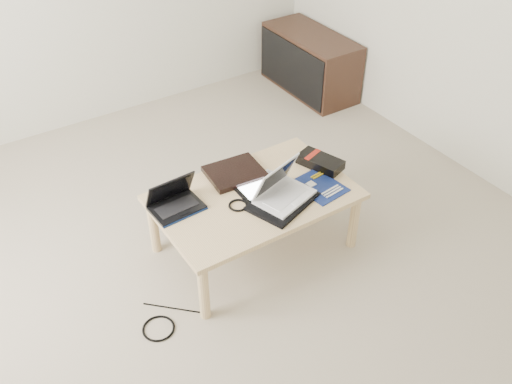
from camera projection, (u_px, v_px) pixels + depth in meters
ground at (214, 269)px, 3.28m from camera, size 4.00×4.00×0.00m
coffee_table at (254, 202)px, 3.21m from camera, size 1.10×0.70×0.40m
media_cabinet at (309, 63)px, 4.84m from camera, size 0.41×0.90×0.50m
book at (235, 173)px, 3.31m from camera, size 0.34×0.29×0.03m
netbook at (175, 202)px, 3.07m from camera, size 0.28×0.21×0.19m
tablet at (257, 189)px, 3.21m from camera, size 0.23×0.18×0.01m
remote at (279, 178)px, 3.29m from camera, size 0.11×0.21×0.02m
neoprene_sleeve at (282, 202)px, 3.11m from camera, size 0.42×0.36×0.02m
white_laptop at (282, 190)px, 3.11m from camera, size 0.36×0.30×0.21m
motherboard at (319, 186)px, 3.23m from camera, size 0.26×0.31×0.01m
gpu_box at (320, 162)px, 3.38m from camera, size 0.21×0.30×0.06m
cable_coil at (238, 205)px, 3.09m from camera, size 0.13×0.13×0.01m
floor_cable_coil at (159, 328)px, 2.94m from camera, size 0.22×0.22×0.01m
floor_cable_trail at (174, 308)px, 3.04m from camera, size 0.25×0.24×0.01m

